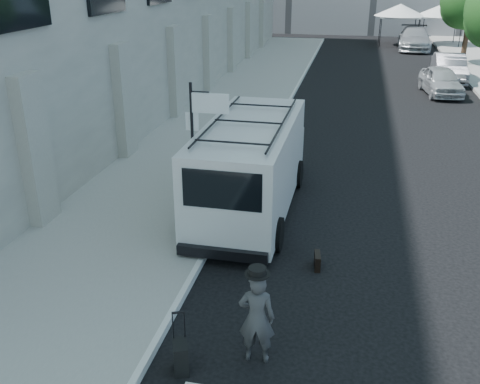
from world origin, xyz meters
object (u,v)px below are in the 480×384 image
at_px(businessman, 257,318).
at_px(parked_car_c, 414,38).
at_px(briefcase, 317,261).
at_px(cargo_van, 251,165).
at_px(parked_car_b, 449,68).
at_px(parked_car_a, 441,81).
at_px(suitcase, 181,357).

xyz_separation_m(businessman, parked_car_c, (5.40, 37.08, 0.01)).
height_order(briefcase, parked_car_c, parked_car_c).
bearing_deg(businessman, cargo_van, -82.21).
xyz_separation_m(briefcase, parked_car_c, (4.65, 33.95, 0.66)).
bearing_deg(parked_car_b, parked_car_c, 95.40).
bearing_deg(parked_car_a, cargo_van, -120.50).
distance_m(cargo_van, parked_car_a, 16.86).
xyz_separation_m(suitcase, cargo_van, (-0.10, 6.38, 0.97)).
relative_size(businessman, cargo_van, 0.25).
xyz_separation_m(parked_car_a, parked_car_b, (0.84, 3.46, 0.07)).
xyz_separation_m(cargo_van, parked_car_a, (6.68, 15.47, -0.57)).
bearing_deg(parked_car_c, suitcase, -97.31).
bearing_deg(suitcase, parked_car_a, 51.33).
relative_size(suitcase, parked_car_c, 0.18).
relative_size(businessman, suitcase, 1.59).
bearing_deg(parked_car_a, parked_car_c, 83.01).
xyz_separation_m(businessman, suitcase, (-1.13, -0.53, -0.54)).
height_order(briefcase, parked_car_b, parked_car_b).
height_order(cargo_van, parked_car_c, cargo_van).
bearing_deg(parked_car_c, businessman, -95.74).
distance_m(suitcase, parked_car_c, 38.18).
distance_m(briefcase, cargo_van, 3.54).
bearing_deg(businessman, briefcase, -107.69).
bearing_deg(cargo_van, briefcase, -53.40).
height_order(suitcase, cargo_van, cargo_van).
relative_size(businessman, parked_car_a, 0.41).
bearing_deg(briefcase, parked_car_c, 74.75).
height_order(businessman, parked_car_c, parked_car_c).
distance_m(businessman, cargo_van, 5.99).
bearing_deg(parked_car_b, cargo_van, -110.40).
height_order(briefcase, cargo_van, cargo_van).
distance_m(suitcase, cargo_van, 6.46).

